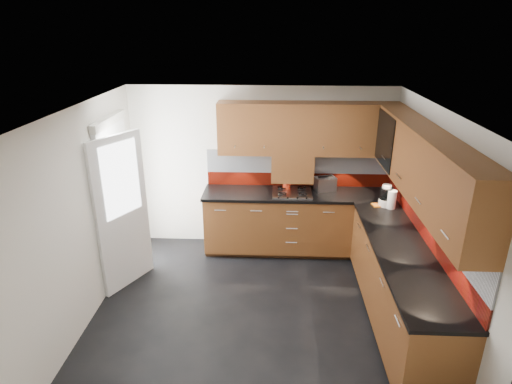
{
  "coord_description": "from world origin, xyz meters",
  "views": [
    {
      "loc": [
        0.2,
        -4.2,
        3.19
      ],
      "look_at": [
        -0.03,
        0.65,
        1.27
      ],
      "focal_mm": 30.0,
      "sensor_mm": 36.0,
      "label": 1
    }
  ],
  "objects_px": {
    "utensil_pot": "(287,183)",
    "food_processor": "(386,196)",
    "gas_hob": "(292,192)",
    "toaster": "(325,184)"
  },
  "relations": [
    {
      "from": "utensil_pot",
      "to": "food_processor",
      "type": "bearing_deg",
      "value": -22.81
    },
    {
      "from": "gas_hob",
      "to": "utensil_pot",
      "type": "relative_size",
      "value": 1.39
    },
    {
      "from": "gas_hob",
      "to": "food_processor",
      "type": "bearing_deg",
      "value": -17.71
    },
    {
      "from": "utensil_pot",
      "to": "toaster",
      "type": "bearing_deg",
      "value": -1.16
    },
    {
      "from": "gas_hob",
      "to": "food_processor",
      "type": "height_order",
      "value": "food_processor"
    },
    {
      "from": "gas_hob",
      "to": "toaster",
      "type": "relative_size",
      "value": 1.7
    },
    {
      "from": "food_processor",
      "to": "utensil_pot",
      "type": "bearing_deg",
      "value": 157.19
    },
    {
      "from": "utensil_pot",
      "to": "toaster",
      "type": "distance_m",
      "value": 0.55
    },
    {
      "from": "toaster",
      "to": "food_processor",
      "type": "xyz_separation_m",
      "value": [
        0.74,
        -0.53,
        0.03
      ]
    },
    {
      "from": "toaster",
      "to": "food_processor",
      "type": "distance_m",
      "value": 0.91
    }
  ]
}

